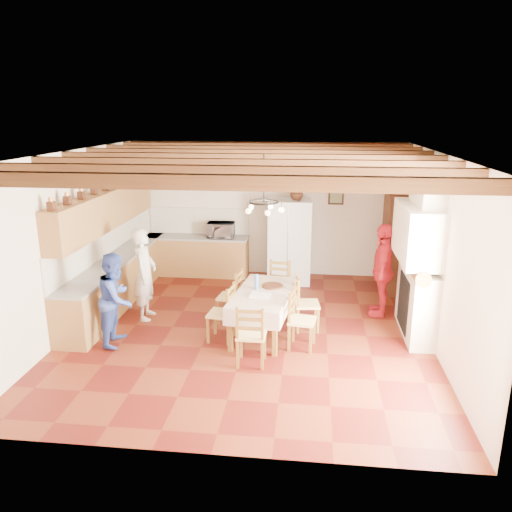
{
  "coord_description": "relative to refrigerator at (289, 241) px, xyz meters",
  "views": [
    {
      "loc": [
        1.0,
        -7.81,
        3.61
      ],
      "look_at": [
        0.1,
        0.3,
        1.25
      ],
      "focal_mm": 35.0,
      "sensor_mm": 36.0,
      "label": 1
    }
  ],
  "objects": [
    {
      "name": "floor",
      "position": [
        -0.55,
        -2.68,
        -0.92
      ],
      "size": [
        6.0,
        6.5,
        0.02
      ],
      "primitive_type": "cube",
      "color": "#51130D",
      "rests_on": "ground"
    },
    {
      "name": "ceiling",
      "position": [
        -0.55,
        -2.68,
        2.1
      ],
      "size": [
        6.0,
        6.5,
        0.02
      ],
      "primitive_type": "cube",
      "color": "white",
      "rests_on": "ground"
    },
    {
      "name": "wall_back",
      "position": [
        -0.55,
        0.58,
        0.59
      ],
      "size": [
        6.0,
        0.02,
        3.0
      ],
      "primitive_type": "cube",
      "color": "#F0E0C8",
      "rests_on": "ground"
    },
    {
      "name": "wall_front",
      "position": [
        -0.55,
        -5.94,
        0.59
      ],
      "size": [
        6.0,
        0.02,
        3.0
      ],
      "primitive_type": "cube",
      "color": "#F0E0C8",
      "rests_on": "ground"
    },
    {
      "name": "wall_left",
      "position": [
        -3.56,
        -2.68,
        0.59
      ],
      "size": [
        0.02,
        6.5,
        3.0
      ],
      "primitive_type": "cube",
      "color": "#F0E0C8",
      "rests_on": "ground"
    },
    {
      "name": "wall_right",
      "position": [
        2.46,
        -2.68,
        0.59
      ],
      "size": [
        0.02,
        6.5,
        3.0
      ],
      "primitive_type": "cube",
      "color": "#F0E0C8",
      "rests_on": "ground"
    },
    {
      "name": "ceiling_beams",
      "position": [
        -0.55,
        -2.68,
        2.0
      ],
      "size": [
        6.0,
        6.3,
        0.16
      ],
      "primitive_type": null,
      "color": "#3B1D11",
      "rests_on": "ground"
    },
    {
      "name": "lower_cabinets_left",
      "position": [
        -3.25,
        -1.63,
        -0.48
      ],
      "size": [
        0.6,
        4.3,
        0.86
      ],
      "primitive_type": "cube",
      "color": "brown",
      "rests_on": "ground"
    },
    {
      "name": "lower_cabinets_back",
      "position": [
        -2.1,
        0.27,
        -0.48
      ],
      "size": [
        2.3,
        0.6,
        0.86
      ],
      "primitive_type": "cube",
      "color": "brown",
      "rests_on": "ground"
    },
    {
      "name": "countertop_left",
      "position": [
        -3.25,
        -1.63,
        -0.03
      ],
      "size": [
        0.62,
        4.3,
        0.04
      ],
      "primitive_type": "cube",
      "color": "slate",
      "rests_on": "lower_cabinets_left"
    },
    {
      "name": "countertop_back",
      "position": [
        -2.1,
        0.27,
        -0.03
      ],
      "size": [
        2.34,
        0.62,
        0.04
      ],
      "primitive_type": "cube",
      "color": "slate",
      "rests_on": "lower_cabinets_back"
    },
    {
      "name": "backsplash_left",
      "position": [
        -3.54,
        -1.63,
        0.29
      ],
      "size": [
        0.03,
        4.3,
        0.6
      ],
      "primitive_type": "cube",
      "color": "beige",
      "rests_on": "ground"
    },
    {
      "name": "backsplash_back",
      "position": [
        -2.1,
        0.55,
        0.29
      ],
      "size": [
        2.3,
        0.03,
        0.6
      ],
      "primitive_type": "cube",
      "color": "beige",
      "rests_on": "ground"
    },
    {
      "name": "upper_cabinets",
      "position": [
        -3.38,
        -1.63,
        0.94
      ],
      "size": [
        0.35,
        4.2,
        0.7
      ],
      "primitive_type": "cube",
      "color": "brown",
      "rests_on": "ground"
    },
    {
      "name": "fireplace",
      "position": [
        2.17,
        -2.48,
        0.49
      ],
      "size": [
        0.56,
        1.6,
        2.8
      ],
      "primitive_type": null,
      "color": "beige",
      "rests_on": "ground"
    },
    {
      "name": "wall_picture",
      "position": [
        1.0,
        0.55,
        0.94
      ],
      "size": [
        0.34,
        0.03,
        0.42
      ],
      "primitive_type": "cube",
      "color": "black",
      "rests_on": "ground"
    },
    {
      "name": "refrigerator",
      "position": [
        0.0,
        0.0,
        0.0
      ],
      "size": [
        0.97,
        0.82,
        1.83
      ],
      "primitive_type": "cube",
      "rotation": [
        0.0,
        0.0,
        0.08
      ],
      "color": "white",
      "rests_on": "floor"
    },
    {
      "name": "hutch",
      "position": [
        2.2,
        -0.28,
        0.13
      ],
      "size": [
        0.51,
        1.16,
        2.08
      ],
      "primitive_type": null,
      "rotation": [
        0.0,
        0.0,
        -0.02
      ],
      "color": "#3A1C0F",
      "rests_on": "floor"
    },
    {
      "name": "dining_table",
      "position": [
        -0.29,
        -2.76,
        -0.25
      ],
      "size": [
        1.08,
        1.8,
        0.75
      ],
      "rotation": [
        0.0,
        0.0,
        -0.13
      ],
      "color": "beige",
      "rests_on": "floor"
    },
    {
      "name": "chandelier",
      "position": [
        -0.29,
        -2.76,
        1.34
      ],
      "size": [
        0.47,
        0.47,
        0.03
      ],
      "primitive_type": "torus",
      "color": "black",
      "rests_on": "ground"
    },
    {
      "name": "chair_left_near",
      "position": [
        -0.94,
        -3.08,
        -0.43
      ],
      "size": [
        0.45,
        0.47,
        0.96
      ],
      "primitive_type": null,
      "rotation": [
        0.0,
        0.0,
        -1.71
      ],
      "color": "brown",
      "rests_on": "floor"
    },
    {
      "name": "chair_left_far",
      "position": [
        -0.92,
        -2.31,
        -0.43
      ],
      "size": [
        0.45,
        0.47,
        0.96
      ],
      "primitive_type": null,
      "rotation": [
        0.0,
        0.0,
        -1.71
      ],
      "color": "brown",
      "rests_on": "floor"
    },
    {
      "name": "chair_right_near",
      "position": [
        0.37,
        -3.22,
        -0.43
      ],
      "size": [
        0.46,
        0.48,
        0.96
      ],
      "primitive_type": null,
      "rotation": [
        0.0,
        0.0,
        1.42
      ],
      "color": "brown",
      "rests_on": "floor"
    },
    {
      "name": "chair_right_far",
      "position": [
        0.44,
        -2.5,
        -0.43
      ],
      "size": [
        0.45,
        0.47,
        0.96
      ],
      "primitive_type": null,
      "rotation": [
        0.0,
        0.0,
        1.69
      ],
      "color": "brown",
      "rests_on": "floor"
    },
    {
      "name": "chair_end_near",
      "position": [
        -0.36,
        -3.83,
        -0.43
      ],
      "size": [
        0.42,
        0.4,
        0.96
      ],
      "primitive_type": null,
      "rotation": [
        0.0,
        0.0,
        3.13
      ],
      "color": "brown",
      "rests_on": "floor"
    },
    {
      "name": "chair_end_far",
      "position": [
        -0.11,
        -1.78,
        -0.43
      ],
      "size": [
        0.48,
        0.46,
        0.96
      ],
      "primitive_type": null,
      "rotation": [
        0.0,
        0.0,
        -0.16
      ],
      "color": "brown",
      "rests_on": "floor"
    },
    {
      "name": "person_man",
      "position": [
        -2.46,
        -2.32,
        -0.08
      ],
      "size": [
        0.44,
        0.64,
        1.67
      ],
      "primitive_type": "imported",
      "rotation": [
        0.0,
        0.0,
        1.65
      ],
      "color": "beige",
      "rests_on": "floor"
    },
    {
      "name": "person_woman_blue",
      "position": [
        -2.58,
        -3.35,
        -0.16
      ],
      "size": [
        0.59,
        0.75,
        1.51
      ],
      "primitive_type": "imported",
      "rotation": [
        0.0,
        0.0,
        1.59
      ],
      "color": "#334A9E",
      "rests_on": "floor"
    },
    {
      "name": "person_woman_red",
      "position": [
        1.78,
        -1.68,
        -0.05
      ],
      "size": [
        0.6,
        1.07,
        1.72
      ],
      "primitive_type": "imported",
      "rotation": [
        0.0,
        0.0,
        -1.76
      ],
      "color": "red",
      "rests_on": "floor"
    },
    {
      "name": "microwave",
      "position": [
        -1.54,
        0.27,
        0.15
      ],
      "size": [
        0.6,
        0.41,
        0.33
      ],
      "primitive_type": "imported",
      "rotation": [
        0.0,
        0.0,
        0.01
      ],
      "color": "silver",
      "rests_on": "countertop_back"
    },
    {
      "name": "fridge_vase",
      "position": [
        0.15,
        0.0,
        1.06
      ],
      "size": [
        0.31,
        0.31,
        0.29
      ],
      "primitive_type": "imported",
      "rotation": [
        0.0,
        0.0,
        -0.14
      ],
      "color": "#3A1C0F",
      "rests_on": "refrigerator"
    }
  ]
}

